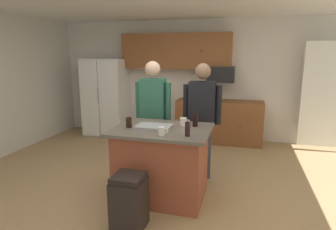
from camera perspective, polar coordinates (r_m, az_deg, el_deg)
floor at (r=4.12m, az=-2.11°, el=-14.65°), size 7.04×7.04×0.00m
back_wall at (r=6.43m, az=5.45°, el=7.10°), size 6.40×0.10×2.60m
french_door_window_panel at (r=6.13m, az=29.38°, el=3.47°), size 0.90×0.06×2.00m
cabinet_run_upper at (r=6.29m, az=1.55°, el=12.74°), size 2.40×0.38×0.75m
cabinet_run_lower at (r=6.17m, az=10.25°, el=-1.25°), size 1.80×0.63×0.90m
refrigerator at (r=6.74m, az=-12.31°, el=3.53°), size 0.94×0.76×1.76m
microwave_over_range at (r=6.04m, az=10.62°, el=8.06°), size 0.56×0.40×0.32m
kitchen_island at (r=3.73m, az=-1.26°, el=-9.58°), size 1.23×0.94×0.94m
person_guest_by_door at (r=4.20m, az=6.86°, el=0.36°), size 0.57×0.23×1.73m
person_elder_center at (r=4.38m, az=-3.02°, el=1.15°), size 0.57×0.23×1.76m
mug_ceramic_white at (r=3.27m, az=-1.28°, el=-3.25°), size 0.12×0.08×0.10m
mug_blue_stoneware at (r=3.71m, az=3.14°, el=-1.38°), size 0.13×0.09×0.11m
tumbler_amber at (r=3.68m, az=5.51°, el=-1.06°), size 0.07×0.07×0.16m
glass_dark_ale at (r=3.65m, az=-7.91°, el=-1.48°), size 0.07×0.07×0.13m
glass_short_whisky at (r=3.24m, az=3.96°, el=-2.86°), size 0.06×0.06×0.16m
serving_tray at (r=3.57m, az=-2.87°, el=-2.42°), size 0.44×0.30×0.04m
trash_bin at (r=3.21m, az=-7.83°, el=-16.94°), size 0.34×0.34×0.61m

